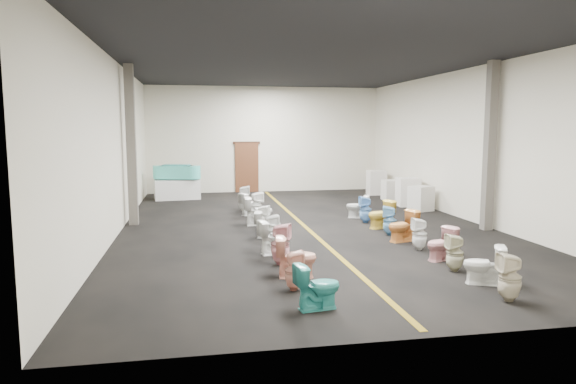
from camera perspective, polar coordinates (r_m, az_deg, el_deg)
name	(u,v)px	position (r m, az deg, el deg)	size (l,w,h in m)	color
floor	(304,225)	(14.59, 1.74, -3.71)	(16.00, 16.00, 0.00)	black
ceiling	(304,63)	(14.44, 1.81, 14.11)	(16.00, 16.00, 0.00)	black
wall_back	(265,140)	(22.22, -2.58, 5.84)	(10.00, 10.00, 0.00)	beige
wall_front	(437,167)	(6.74, 16.20, 2.66)	(10.00, 10.00, 0.00)	beige
wall_left	(117,147)	(14.16, -18.50, 4.77)	(16.00, 16.00, 0.00)	beige
wall_right	(469,145)	(16.14, 19.47, 4.97)	(16.00, 16.00, 0.00)	beige
aisle_stripe	(304,225)	(14.59, 1.74, -3.70)	(0.12, 15.60, 0.01)	#7E6212
back_door	(247,168)	(22.12, -4.59, 2.71)	(1.00, 0.10, 2.10)	#562D19
door_frame	(247,143)	(22.08, -4.62, 5.48)	(1.15, 0.08, 0.10)	#331C11
column_left	(131,146)	(15.12, -17.03, 4.95)	(0.25, 0.25, 4.50)	#59544C
column_right	(490,147)	(14.73, 21.52, 4.72)	(0.25, 0.25, 4.50)	#59544C
display_table	(177,189)	(20.34, -12.20, 0.29)	(1.70, 0.85, 0.76)	white
bathtub	(177,172)	(20.27, -12.26, 2.23)	(1.82, 0.97, 0.55)	#46CCBE
appliance_crate_a	(421,198)	(17.67, 14.55, -0.69)	(0.64, 0.64, 0.82)	beige
appliance_crate_b	(408,192)	(18.62, 13.18, 0.01)	(0.73, 0.73, 1.00)	silver
appliance_crate_c	(392,190)	(19.98, 11.49, 0.20)	(0.68, 0.68, 0.77)	silver
appliance_crate_d	(376,183)	(21.58, 9.79, 1.05)	(0.70, 0.70, 1.00)	silver
toilet_left_0	(318,286)	(7.92, 3.31, -10.42)	(0.40, 0.70, 0.71)	teal
toilet_left_1	(294,271)	(8.77, 0.67, -8.75)	(0.31, 0.32, 0.69)	#DD9D89
toilet_left_2	(296,257)	(9.50, 0.90, -7.25)	(0.43, 0.75, 0.76)	#F5A992
toilet_left_3	(280,244)	(10.35, -0.85, -5.82)	(0.38, 0.39, 0.85)	pink
toilet_left_4	(275,237)	(11.23, -1.42, -5.03)	(0.42, 0.74, 0.75)	white
toilet_left_5	(271,231)	(11.97, -1.91, -4.30)	(0.33, 0.34, 0.74)	silver
toilet_left_6	(268,225)	(12.85, -2.23, -3.68)	(0.37, 0.66, 0.67)	silver
toilet_left_7	(263,218)	(13.71, -2.81, -2.93)	(0.32, 0.32, 0.70)	white
toilet_left_8	(258,211)	(14.56, -3.31, -2.12)	(0.45, 0.79, 0.81)	white
toilet_left_9	(256,206)	(15.45, -3.54, -1.53)	(0.38, 0.39, 0.84)	white
toilet_left_10	(251,204)	(16.27, -4.18, -1.34)	(0.40, 0.70, 0.71)	silver
toilet_left_11	(244,198)	(17.12, -4.93, -0.71)	(0.38, 0.38, 0.83)	silver
toilet_right_0	(510,277)	(8.94, 23.42, -8.70)	(0.35, 0.36, 0.79)	beige
toilet_right_1	(484,265)	(9.74, 20.92, -7.56)	(0.39, 0.69, 0.70)	white
toilet_right_2	(455,253)	(10.40, 18.06, -6.44)	(0.33, 0.33, 0.73)	beige
toilet_right_3	(441,244)	(11.18, 16.65, -5.55)	(0.39, 0.68, 0.69)	#D49093
toilet_right_4	(420,234)	(11.97, 14.42, -4.55)	(0.33, 0.34, 0.73)	white
toilet_right_5	(402,226)	(12.75, 12.60, -3.71)	(0.43, 0.75, 0.77)	#DF8C3F
toilet_right_6	(390,221)	(13.42, 11.25, -3.15)	(0.34, 0.35, 0.76)	#70AFD9
toilet_right_7	(381,214)	(14.32, 10.27, -2.47)	(0.43, 0.75, 0.77)	yellow
toilet_right_8	(366,210)	(15.07, 8.61, -1.94)	(0.35, 0.36, 0.78)	#6EAAE9
toilet_right_9	(358,206)	(15.86, 7.76, -1.59)	(0.40, 0.70, 0.71)	silver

